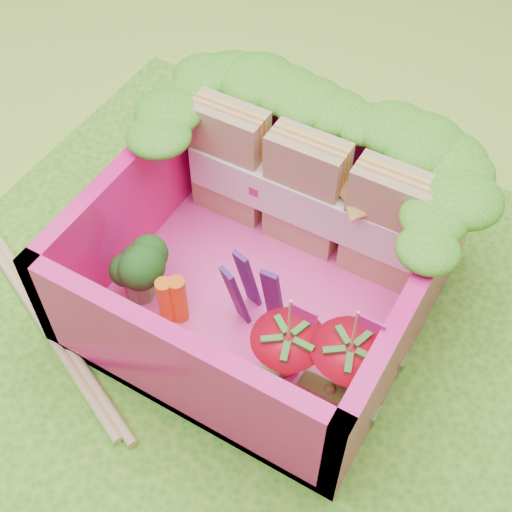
{
  "coord_description": "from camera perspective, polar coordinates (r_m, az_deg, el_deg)",
  "views": [
    {
      "loc": [
        0.94,
        -1.37,
        2.55
      ],
      "look_at": [
        0.04,
        0.17,
        0.28
      ],
      "focal_mm": 50.0,
      "sensor_mm": 36.0,
      "label": 1
    }
  ],
  "objects": [
    {
      "name": "snap_peas",
      "position": [
        2.79,
        5.27,
        -9.45
      ],
      "size": [
        0.57,
        0.54,
        0.05
      ],
      "color": "#5FA333",
      "rests_on": "bento_floor"
    },
    {
      "name": "chopsticks",
      "position": [
        3.4,
        -19.81,
        0.5
      ],
      "size": [
        2.15,
        0.96,
        0.04
      ],
      "color": "tan",
      "rests_on": "placemat"
    },
    {
      "name": "carrot_sticks",
      "position": [
        2.87,
        -6.7,
        -3.52
      ],
      "size": [
        0.11,
        0.1,
        0.24
      ],
      "color": "orange",
      "rests_on": "bento_floor"
    },
    {
      "name": "placemat",
      "position": [
        3.03,
        -2.26,
        -4.91
      ],
      "size": [
        2.6,
        2.6,
        0.03
      ],
      "primitive_type": "cube",
      "color": "#469B23",
      "rests_on": "ground"
    },
    {
      "name": "purple_wedges",
      "position": [
        2.79,
        -0.33,
        -2.73
      ],
      "size": [
        0.2,
        0.13,
        0.38
      ],
      "color": "#411857",
      "rests_on": "bento_floor"
    },
    {
      "name": "bento_floor",
      "position": [
        3.05,
        0.68,
        -2.92
      ],
      "size": [
        1.3,
        1.3,
        0.05
      ],
      "primitive_type": "cube",
      "color": "#FF41A7",
      "rests_on": "placemat"
    },
    {
      "name": "lettuce_ruffle",
      "position": [
        2.9,
        5.52,
        10.45
      ],
      "size": [
        1.43,
        0.77,
        0.11
      ],
      "color": "#248017",
      "rests_on": "bento_box"
    },
    {
      "name": "strawberry_right",
      "position": [
        2.67,
        7.27,
        -8.97
      ],
      "size": [
        0.29,
        0.29,
        0.53
      ],
      "color": "red",
      "rests_on": "bento_floor"
    },
    {
      "name": "ground",
      "position": [
        3.04,
        -2.25,
        -5.07
      ],
      "size": [
        14.0,
        14.0,
        0.0
      ],
      "primitive_type": "plane",
      "color": "#A0D93D",
      "rests_on": "ground"
    },
    {
      "name": "bento_box",
      "position": [
        2.85,
        0.72,
        -0.02
      ],
      "size": [
        1.3,
        1.3,
        0.55
      ],
      "color": "#F5147D",
      "rests_on": "placemat"
    },
    {
      "name": "sandwich_stack",
      "position": [
        3.0,
        4.05,
        5.0
      ],
      "size": [
        1.07,
        0.18,
        0.58
      ],
      "color": "#A58157",
      "rests_on": "bento_floor"
    },
    {
      "name": "strawberry_left",
      "position": [
        2.68,
        2.5,
        -8.13
      ],
      "size": [
        0.28,
        0.28,
        0.52
      ],
      "color": "red",
      "rests_on": "bento_floor"
    },
    {
      "name": "broccoli",
      "position": [
        2.91,
        -9.65,
        -0.93
      ],
      "size": [
        0.33,
        0.33,
        0.26
      ],
      "color": "#62A14D",
      "rests_on": "bento_floor"
    }
  ]
}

